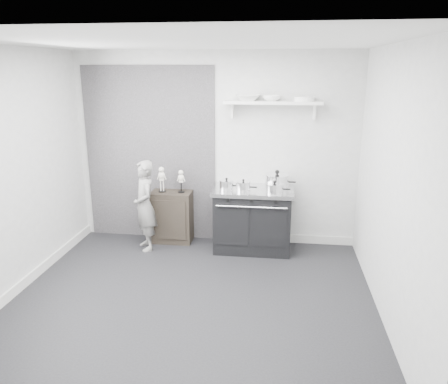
{
  "coord_description": "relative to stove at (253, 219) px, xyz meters",
  "views": [
    {
      "loc": [
        0.91,
        -4.24,
        2.47
      ],
      "look_at": [
        0.24,
        0.95,
        0.97
      ],
      "focal_mm": 35.0,
      "sensor_mm": 36.0,
      "label": 1
    }
  ],
  "objects": [
    {
      "name": "skeleton_torso",
      "position": [
        -1.03,
        0.13,
        0.5
      ],
      "size": [
        0.1,
        0.07,
        0.37
      ],
      "primitive_type": null,
      "color": "white",
      "rests_on": "side_cabinet"
    },
    {
      "name": "bowl_small",
      "position": [
        0.21,
        0.19,
        1.63
      ],
      "size": [
        0.24,
        0.24,
        0.07
      ],
      "primitive_type": "imported",
      "color": "white",
      "rests_on": "wall_shelf"
    },
    {
      "name": "wall_shelf",
      "position": [
        0.23,
        0.2,
        1.57
      ],
      "size": [
        1.3,
        0.26,
        0.24
      ],
      "color": "white",
      "rests_on": "room_shell"
    },
    {
      "name": "side_cabinet",
      "position": [
        -1.18,
        0.13,
        -0.07
      ],
      "size": [
        0.58,
        0.34,
        0.75
      ],
      "primitive_type": "cube",
      "color": "black",
      "rests_on": "ground"
    },
    {
      "name": "pot_front_right",
      "position": [
        0.29,
        -0.18,
        0.5
      ],
      "size": [
        0.32,
        0.24,
        0.17
      ],
      "color": "white",
      "rests_on": "stove"
    },
    {
      "name": "skeleton_full",
      "position": [
        -1.31,
        0.13,
        0.52
      ],
      "size": [
        0.12,
        0.08,
        0.42
      ],
      "primitive_type": null,
      "color": "white",
      "rests_on": "side_cabinet"
    },
    {
      "name": "room_shell",
      "position": [
        -0.66,
        -1.33,
        1.2
      ],
      "size": [
        4.02,
        3.62,
        2.71
      ],
      "color": "#B4B4B2",
      "rests_on": "ground"
    },
    {
      "name": "child",
      "position": [
        -1.48,
        -0.18,
        0.19
      ],
      "size": [
        0.5,
        0.55,
        1.26
      ],
      "primitive_type": "imported",
      "rotation": [
        0.0,
        0.0,
        -1.03
      ],
      "color": "gray",
      "rests_on": "ground"
    },
    {
      "name": "pot_front_left",
      "position": [
        -0.35,
        -0.09,
        0.5
      ],
      "size": [
        0.28,
        0.19,
        0.17
      ],
      "color": "white",
      "rests_on": "stove"
    },
    {
      "name": "stove",
      "position": [
        0.0,
        0.0,
        0.0
      ],
      "size": [
        1.09,
        0.68,
        0.88
      ],
      "color": "black",
      "rests_on": "ground"
    },
    {
      "name": "plate_stack",
      "position": [
        0.63,
        0.19,
        1.63
      ],
      "size": [
        0.27,
        0.27,
        0.06
      ],
      "primitive_type": "cylinder",
      "color": "white",
      "rests_on": "wall_shelf"
    },
    {
      "name": "bowl_large",
      "position": [
        -0.11,
        0.19,
        1.64
      ],
      "size": [
        0.33,
        0.33,
        0.08
      ],
      "primitive_type": "imported",
      "color": "white",
      "rests_on": "wall_shelf"
    },
    {
      "name": "ground",
      "position": [
        -0.57,
        -1.48,
        -0.44
      ],
      "size": [
        4.0,
        4.0,
        0.0
      ],
      "primitive_type": "plane",
      "color": "black",
      "rests_on": "ground"
    },
    {
      "name": "pot_back_right",
      "position": [
        0.32,
        0.09,
        0.53
      ],
      "size": [
        0.42,
        0.34,
        0.25
      ],
      "color": "white",
      "rests_on": "stove"
    },
    {
      "name": "pot_front_center",
      "position": [
        -0.12,
        -0.13,
        0.5
      ],
      "size": [
        0.28,
        0.19,
        0.17
      ],
      "color": "white",
      "rests_on": "stove"
    }
  ]
}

